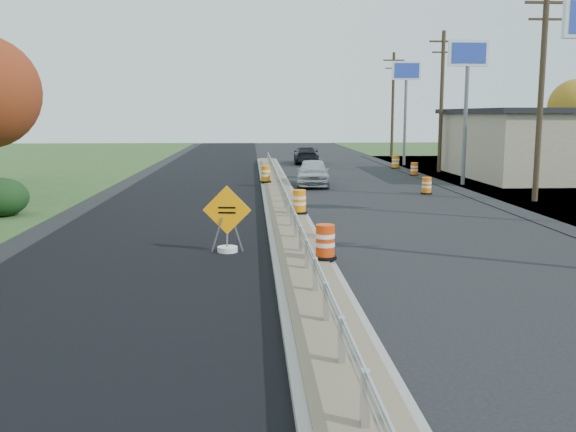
{
  "coord_description": "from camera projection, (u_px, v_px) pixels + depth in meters",
  "views": [
    {
      "loc": [
        -1.33,
        -19.13,
        3.92
      ],
      "look_at": [
        -0.31,
        -1.42,
        1.1
      ],
      "focal_mm": 40.0,
      "sensor_mm": 36.0,
      "label": 1
    }
  ],
  "objects": [
    {
      "name": "ground",
      "position": [
        296.0,
        244.0,
        19.55
      ],
      "size": [
        140.0,
        140.0,
        0.0
      ],
      "primitive_type": "plane",
      "color": "black",
      "rests_on": "ground"
    },
    {
      "name": "utility_pole_nmid",
      "position": [
        442.0,
        99.0,
        43.09
      ],
      "size": [
        1.9,
        0.26,
        9.4
      ],
      "color": "#473523",
      "rests_on": "ground"
    },
    {
      "name": "barrel_shoulder_far",
      "position": [
        396.0,
        162.0,
        46.76
      ],
      "size": [
        0.66,
        0.66,
        0.96
      ],
      "color": "black",
      "rests_on": "ground"
    },
    {
      "name": "milled_overlay",
      "position": [
        184.0,
        201.0,
        29.16
      ],
      "size": [
        7.2,
        120.0,
        0.01
      ],
      "primitive_type": "cube",
      "color": "black",
      "rests_on": "ground"
    },
    {
      "name": "caution_sign",
      "position": [
        227.0,
        236.0,
        18.32
      ],
      "size": [
        1.39,
        0.58,
        1.93
      ],
      "rotation": [
        0.0,
        0.0,
        -0.13
      ],
      "color": "white",
      "rests_on": "ground"
    },
    {
      "name": "pylon_sign_mid",
      "position": [
        468.0,
        67.0,
        34.9
      ],
      "size": [
        2.2,
        0.3,
        7.9
      ],
      "color": "slate",
      "rests_on": "ground"
    },
    {
      "name": "barrel_shoulder_mid",
      "position": [
        414.0,
        169.0,
        41.41
      ],
      "size": [
        0.57,
        0.57,
        0.84
      ],
      "color": "black",
      "rests_on": "ground"
    },
    {
      "name": "barrel_shoulder_near",
      "position": [
        427.0,
        186.0,
        31.8
      ],
      "size": [
        0.57,
        0.57,
        0.83
      ],
      "color": "black",
      "rests_on": "ground"
    },
    {
      "name": "barrel_median_near",
      "position": [
        325.0,
        243.0,
        16.46
      ],
      "size": [
        0.61,
        0.61,
        0.9
      ],
      "color": "black",
      "rests_on": "median"
    },
    {
      "name": "barrel_median_mid",
      "position": [
        299.0,
        202.0,
        24.01
      ],
      "size": [
        0.61,
        0.61,
        0.9
      ],
      "color": "black",
      "rests_on": "median"
    },
    {
      "name": "guardrail",
      "position": [
        282.0,
        187.0,
        28.31
      ],
      "size": [
        0.1,
        46.15,
        0.72
      ],
      "color": "silver",
      "rests_on": "median"
    },
    {
      "name": "utility_pole_smid",
      "position": [
        541.0,
        91.0,
        28.3
      ],
      "size": [
        1.9,
        0.26,
        9.4
      ],
      "color": "#473523",
      "rests_on": "ground"
    },
    {
      "name": "tree_far_yellow",
      "position": [
        576.0,
        107.0,
        53.83
      ],
      "size": [
        4.62,
        4.62,
        6.86
      ],
      "color": "#473523",
      "rests_on": "ground"
    },
    {
      "name": "car_silver",
      "position": [
        313.0,
        173.0,
        35.3
      ],
      "size": [
        2.14,
        4.52,
        1.49
      ],
      "primitive_type": "imported",
      "rotation": [
        0.0,
        0.0,
        -0.09
      ],
      "color": "#BCBCC1",
      "rests_on": "ground"
    },
    {
      "name": "barrel_median_far",
      "position": [
        266.0,
        174.0,
        35.03
      ],
      "size": [
        0.62,
        0.62,
        0.91
      ],
      "color": "black",
      "rests_on": "median"
    },
    {
      "name": "utility_pole_north",
      "position": [
        393.0,
        103.0,
        57.88
      ],
      "size": [
        1.9,
        0.26,
        9.4
      ],
      "color": "#473523",
      "rests_on": "ground"
    },
    {
      "name": "median",
      "position": [
        283.0,
        204.0,
        27.42
      ],
      "size": [
        1.6,
        55.0,
        0.23
      ],
      "color": "gray",
      "rests_on": "ground"
    },
    {
      "name": "hedge_north",
      "position": [
        1.0,
        197.0,
        24.72
      ],
      "size": [
        2.09,
        2.09,
        1.52
      ],
      "primitive_type": "ellipsoid",
      "color": "black",
      "rests_on": "ground"
    },
    {
      "name": "car_dark_far",
      "position": [
        306.0,
        155.0,
        51.4
      ],
      "size": [
        2.2,
        4.87,
        1.38
      ],
      "primitive_type": "imported",
      "rotation": [
        0.0,
        0.0,
        3.09
      ],
      "color": "black",
      "rests_on": "ground"
    },
    {
      "name": "pylon_sign_north",
      "position": [
        406.0,
        80.0,
        48.71
      ],
      "size": [
        2.2,
        0.3,
        7.9
      ],
      "color": "slate",
      "rests_on": "ground"
    }
  ]
}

